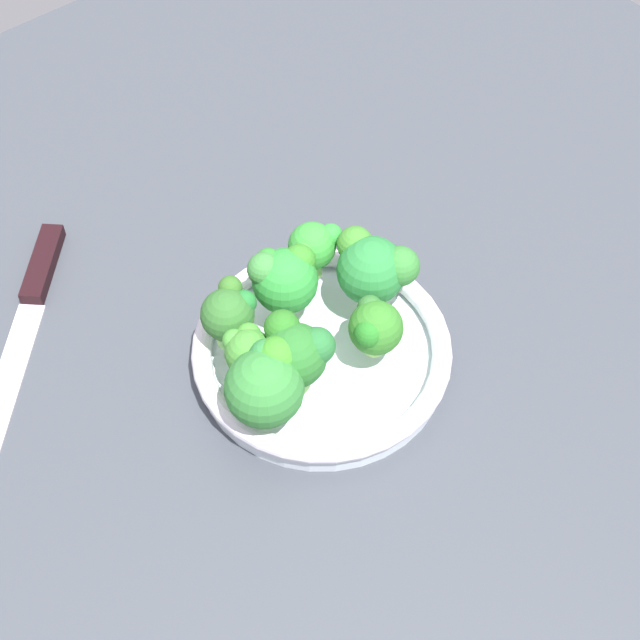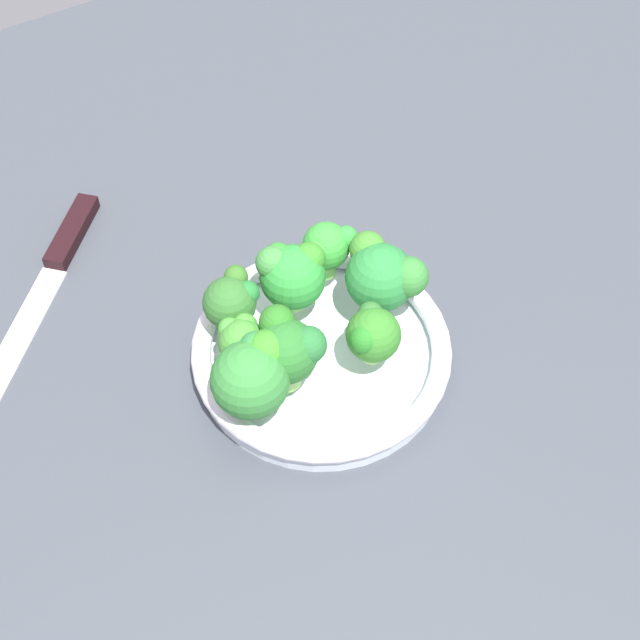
% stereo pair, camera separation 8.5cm
% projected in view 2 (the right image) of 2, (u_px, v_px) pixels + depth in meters
% --- Properties ---
extents(ground_plane, '(1.30, 1.30, 0.03)m').
position_uv_depth(ground_plane, '(349.00, 357.00, 0.92)').
color(ground_plane, '#3C4149').
extents(bowl, '(0.24, 0.24, 0.03)m').
position_uv_depth(bowl, '(320.00, 351.00, 0.88)').
color(bowl, silver).
rests_on(bowl, ground_plane).
extents(broccoli_floret_0, '(0.04, 0.05, 0.06)m').
position_uv_depth(broccoli_floret_0, '(243.00, 342.00, 0.82)').
color(broccoli_floret_0, '#9FCB65').
rests_on(broccoli_floret_0, bowl).
extents(broccoli_floret_1, '(0.05, 0.05, 0.06)m').
position_uv_depth(broccoli_floret_1, '(231.00, 302.00, 0.85)').
color(broccoli_floret_1, '#85D064').
rests_on(broccoli_floret_1, bowl).
extents(broccoli_floret_2, '(0.06, 0.05, 0.06)m').
position_uv_depth(broccoli_floret_2, '(327.00, 247.00, 0.89)').
color(broccoli_floret_2, '#7CC25A').
rests_on(broccoli_floret_2, bowl).
extents(broccoli_floret_3, '(0.07, 0.07, 0.07)m').
position_uv_depth(broccoli_floret_3, '(253.00, 374.00, 0.80)').
color(broccoli_floret_3, '#90D868').
rests_on(broccoli_floret_3, bowl).
extents(broccoli_floret_4, '(0.06, 0.06, 0.07)m').
position_uv_depth(broccoli_floret_4, '(292.00, 274.00, 0.87)').
color(broccoli_floret_4, '#95CE61').
rests_on(broccoli_floret_4, bowl).
extents(broccoli_floret_5, '(0.07, 0.08, 0.07)m').
position_uv_depth(broccoli_floret_5, '(382.00, 273.00, 0.87)').
color(broccoli_floret_5, '#85BB52').
rests_on(broccoli_floret_5, bowl).
extents(broccoli_floret_6, '(0.05, 0.05, 0.06)m').
position_uv_depth(broccoli_floret_6, '(375.00, 333.00, 0.83)').
color(broccoli_floret_6, '#95C460').
rests_on(broccoli_floret_6, bowl).
extents(broccoli_floret_7, '(0.06, 0.07, 0.07)m').
position_uv_depth(broccoli_floret_7, '(287.00, 348.00, 0.81)').
color(broccoli_floret_7, '#87C05B').
rests_on(broccoli_floret_7, bowl).
extents(knife, '(0.20, 0.21, 0.01)m').
position_uv_depth(knife, '(54.00, 267.00, 0.96)').
color(knife, silver).
rests_on(knife, ground_plane).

